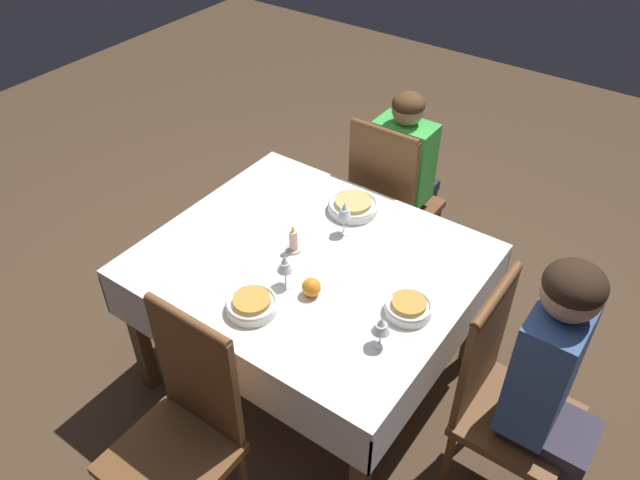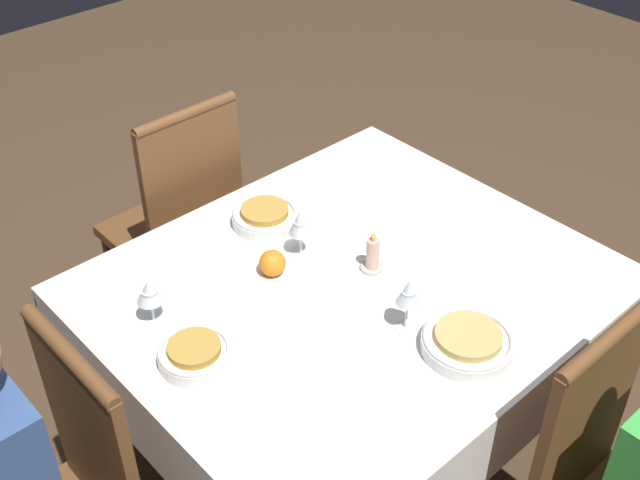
% 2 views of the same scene
% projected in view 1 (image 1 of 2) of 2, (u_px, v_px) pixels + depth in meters
% --- Properties ---
extents(ground_plane, '(8.00, 8.00, 0.00)m').
position_uv_depth(ground_plane, '(311.00, 372.00, 3.04)').
color(ground_plane, '#4C3826').
extents(dining_table, '(1.31, 1.13, 0.74)m').
position_uv_depth(dining_table, '(310.00, 273.00, 2.63)').
color(dining_table, white).
rests_on(dining_table, ground_plane).
extents(chair_east, '(0.40, 0.40, 1.00)m').
position_uv_depth(chair_east, '(503.00, 394.00, 2.29)').
color(chair_east, brown).
rests_on(chair_east, ground_plane).
extents(chair_north, '(0.40, 0.40, 1.00)m').
position_uv_depth(chair_north, '(390.00, 200.00, 3.24)').
color(chair_north, brown).
rests_on(chair_north, ground_plane).
extents(chair_south, '(0.40, 0.40, 1.00)m').
position_uv_depth(chair_south, '(182.00, 426.00, 2.19)').
color(chair_south, brown).
rests_on(chair_south, ground_plane).
extents(person_adult_denim, '(0.34, 0.30, 1.21)m').
position_uv_depth(person_adult_denim, '(554.00, 388.00, 2.13)').
color(person_adult_denim, '#383342').
rests_on(person_adult_denim, ground_plane).
extents(person_child_green, '(0.30, 0.33, 1.09)m').
position_uv_depth(person_child_green, '(407.00, 175.00, 3.31)').
color(person_child_green, '#282833').
rests_on(person_child_green, ground_plane).
extents(bowl_east, '(0.18, 0.18, 0.06)m').
position_uv_depth(bowl_east, '(409.00, 307.00, 2.32)').
color(bowl_east, white).
rests_on(bowl_east, dining_table).
extents(wine_glass_east, '(0.07, 0.07, 0.13)m').
position_uv_depth(wine_glass_east, '(381.00, 326.00, 2.16)').
color(wine_glass_east, white).
rests_on(wine_glass_east, dining_table).
extents(bowl_north, '(0.23, 0.23, 0.06)m').
position_uv_depth(bowl_north, '(353.00, 206.00, 2.81)').
color(bowl_north, white).
rests_on(bowl_north, dining_table).
extents(wine_glass_north, '(0.06, 0.06, 0.16)m').
position_uv_depth(wine_glass_north, '(345.00, 211.00, 2.64)').
color(wine_glass_north, white).
rests_on(wine_glass_north, dining_table).
extents(bowl_south, '(0.20, 0.20, 0.06)m').
position_uv_depth(bowl_south, '(251.00, 304.00, 2.33)').
color(bowl_south, white).
rests_on(bowl_south, dining_table).
extents(wine_glass_south, '(0.07, 0.07, 0.15)m').
position_uv_depth(wine_glass_south, '(285.00, 264.00, 2.39)').
color(wine_glass_south, white).
rests_on(wine_glass_south, dining_table).
extents(candle_centerpiece, '(0.06, 0.06, 0.13)m').
position_uv_depth(candle_centerpiece, '(293.00, 242.00, 2.58)').
color(candle_centerpiece, beige).
rests_on(candle_centerpiece, dining_table).
extents(orange_fruit, '(0.07, 0.07, 0.07)m').
position_uv_depth(orange_fruit, '(311.00, 287.00, 2.39)').
color(orange_fruit, orange).
rests_on(orange_fruit, dining_table).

